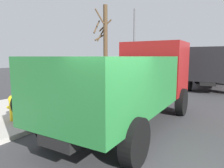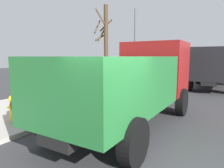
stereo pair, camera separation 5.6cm
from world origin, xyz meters
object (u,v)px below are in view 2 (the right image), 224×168
(bare_tree, at_px, (105,47))
(street_light_pole, at_px, (135,50))
(dump_truck_red, at_px, (213,67))
(dump_truck_green, at_px, (132,79))
(fire_hydrant, at_px, (13,107))
(dump_truck_blue, at_px, (208,63))
(loose_tire, at_px, (28,103))

(bare_tree, distance_m, street_light_pole, 2.65)
(dump_truck_red, xyz_separation_m, bare_tree, (-6.82, 5.23, 1.32))
(dump_truck_green, relative_size, dump_truck_red, 0.99)
(fire_hydrant, distance_m, dump_truck_blue, 21.96)
(loose_tire, xyz_separation_m, dump_truck_red, (12.70, -4.64, 0.86))
(dump_truck_blue, relative_size, street_light_pole, 1.31)
(street_light_pole, bearing_deg, dump_truck_blue, -13.64)
(loose_tire, bearing_deg, street_light_pole, -0.98)
(loose_tire, bearing_deg, fire_hydrant, 127.29)
(dump_truck_green, height_order, street_light_pole, street_light_pole)
(fire_hydrant, distance_m, dump_truck_red, 14.00)
(dump_truck_red, distance_m, bare_tree, 8.69)
(fire_hydrant, xyz_separation_m, loose_tire, (0.32, -0.42, 0.12))
(loose_tire, height_order, dump_truck_green, dump_truck_green)
(dump_truck_green, height_order, dump_truck_red, same)
(dump_truck_green, height_order, dump_truck_blue, same)
(dump_truck_blue, bearing_deg, dump_truck_red, -170.96)
(loose_tire, relative_size, dump_truck_green, 0.17)
(dump_truck_green, bearing_deg, dump_truck_red, -7.80)
(bare_tree, bearing_deg, dump_truck_green, -136.90)
(fire_hydrant, height_order, street_light_pole, street_light_pole)
(dump_truck_blue, distance_m, bare_tree, 15.96)
(street_light_pole, bearing_deg, dump_truck_green, -155.29)
(dump_truck_red, relative_size, street_light_pole, 1.31)
(fire_hydrant, bearing_deg, dump_truck_green, -58.42)
(loose_tire, distance_m, street_light_pole, 8.69)
(fire_hydrant, distance_m, dump_truck_green, 4.31)
(fire_hydrant, relative_size, bare_tree, 0.17)
(dump_truck_red, xyz_separation_m, street_light_pole, (-4.28, 4.50, 1.25))
(bare_tree, bearing_deg, dump_truck_red, -37.49)
(dump_truck_red, bearing_deg, bare_tree, 142.51)
(bare_tree, bearing_deg, loose_tire, -174.28)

